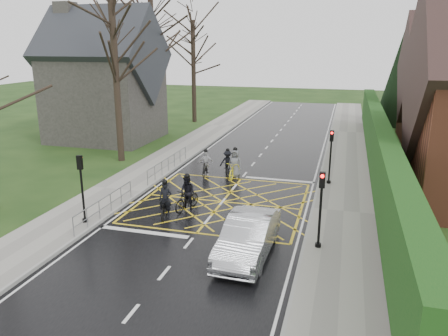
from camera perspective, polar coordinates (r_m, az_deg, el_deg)
The scene contains 22 objects.
ground at distance 22.43m, azimuth -0.20°, elevation -4.44°, with size 120.00×120.00×0.00m, color black.
road at distance 22.43m, azimuth -0.20°, elevation -4.43°, with size 9.00×80.00×0.01m, color black.
sidewalk_right at distance 21.65m, azimuth 15.33°, elevation -5.60°, with size 3.00×80.00×0.15m, color gray.
sidewalk_left at distance 24.65m, azimuth -13.75°, elevation -2.82°, with size 3.00×80.00×0.15m, color gray.
stone_wall at distance 27.33m, azimuth 19.25°, elevation -0.81°, with size 0.50×38.00×0.70m, color slate.
hedge at distance 26.90m, azimuth 19.59°, elevation 2.76°, with size 0.90×38.00×2.80m, color #103C12.
conifer at distance 46.56m, azimuth 22.31°, elevation 11.35°, with size 4.60×4.60×10.00m.
church at distance 37.67m, azimuth -15.44°, elevation 11.02°, with size 8.80×7.80×11.00m.
tree_near at distance 30.09m, azimuth -14.21°, elevation 15.69°, with size 9.24×9.24×11.44m.
tree_mid at distance 37.68m, azimuth -9.42°, elevation 17.02°, with size 10.08×10.08×12.48m.
tree_far at distance 44.83m, azimuth -4.05°, elevation 15.15°, with size 8.40×8.40×10.40m.
railing_south at distance 20.93m, azimuth -15.29°, elevation -4.29°, with size 0.05×5.04×1.03m.
railing_north at distance 27.29m, azimuth -7.30°, elevation 0.90°, with size 0.05×6.04×1.03m.
traffic_light_ne at distance 25.18m, azimuth 13.72°, elevation 1.35°, with size 0.24×0.31×3.21m.
traffic_light_se at distance 17.17m, azimuth 12.46°, elevation -5.48°, with size 0.24×0.31×3.21m.
traffic_light_sw at distance 20.09m, azimuth -18.02°, elevation -2.71°, with size 0.24×0.31×3.21m.
cyclist_rear at distance 20.59m, azimuth -7.72°, elevation -4.77°, with size 1.09×1.95×1.79m.
cyclist_back at distance 21.25m, azimuth -4.83°, elevation -3.70°, with size 1.02×1.90×1.83m.
cyclist_mid at distance 26.93m, azimuth 0.45°, elevation 0.42°, with size 1.08×1.78×1.65m.
cyclist_front at distance 26.66m, azimuth -2.42°, elevation 0.27°, with size 0.93×1.71×1.67m.
cyclist_lead at distance 26.22m, azimuth 1.43°, elevation 0.10°, with size 0.86×1.96×1.88m.
car at distance 16.74m, azimuth 3.16°, elevation -8.93°, with size 1.66×4.76×1.57m, color #A6A8AD.
Camera 1 is at (5.78, -20.21, 7.84)m, focal length 35.00 mm.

